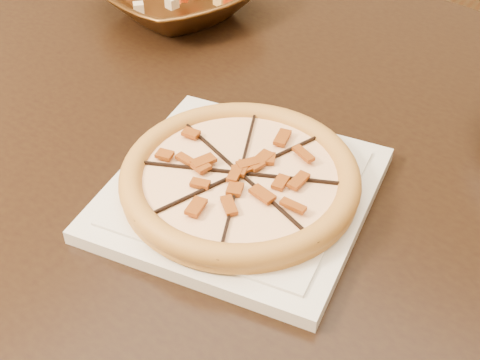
{
  "coord_description": "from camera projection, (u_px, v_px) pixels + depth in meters",
  "views": [
    {
      "loc": [
        0.45,
        -0.82,
        1.3
      ],
      "look_at": [
        0.12,
        -0.32,
        0.78
      ],
      "focal_mm": 50.0,
      "sensor_mm": 36.0,
      "label": 1
    }
  ],
  "objects": [
    {
      "name": "dining_table",
      "position": [
        239.0,
        150.0,
        1.02
      ],
      "size": [
        1.6,
        1.11,
        0.75
      ],
      "color": "black",
      "rests_on": "floor"
    },
    {
      "name": "plate",
      "position": [
        240.0,
        192.0,
        0.8
      ],
      "size": [
        0.34,
        0.34,
        0.02
      ],
      "color": "silver",
      "rests_on": "dining_table"
    },
    {
      "name": "floor",
      "position": [
        273.0,
        340.0,
        1.56
      ],
      "size": [
        4.0,
        4.0,
        0.02
      ],
      "primitive_type": "cube",
      "color": "#463119",
      "rests_on": "ground"
    },
    {
      "name": "pizza",
      "position": [
        240.0,
        177.0,
        0.78
      ],
      "size": [
        0.28,
        0.28,
        0.03
      ],
      "color": "#CB8530",
      "rests_on": "plate"
    }
  ]
}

